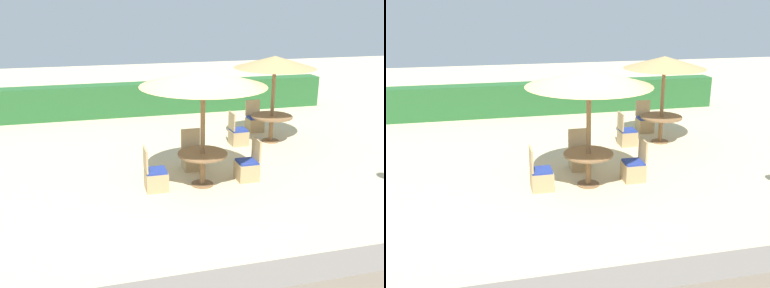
# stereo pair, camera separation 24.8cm
# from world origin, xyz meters

# --- Properties ---
(ground_plane) EXTENTS (40.00, 40.00, 0.00)m
(ground_plane) POSITION_xyz_m (0.00, 0.00, 0.00)
(ground_plane) COLOR beige
(hedge_row) EXTENTS (13.00, 0.70, 1.11)m
(hedge_row) POSITION_xyz_m (0.00, 6.94, 0.56)
(hedge_row) COLOR #28602D
(hedge_row) RESTS_ON ground_plane
(parasol_center) EXTENTS (2.60, 2.60, 2.48)m
(parasol_center) POSITION_xyz_m (0.19, 0.45, 2.31)
(parasol_center) COLOR olive
(parasol_center) RESTS_ON ground_plane
(round_table_center) EXTENTS (1.06, 1.06, 0.73)m
(round_table_center) POSITION_xyz_m (0.19, 0.45, 0.57)
(round_table_center) COLOR olive
(round_table_center) RESTS_ON ground_plane
(patio_chair_center_east) EXTENTS (0.46, 0.46, 0.93)m
(patio_chair_center_east) POSITION_xyz_m (1.25, 0.49, 0.26)
(patio_chair_center_east) COLOR tan
(patio_chair_center_east) RESTS_ON ground_plane
(patio_chair_center_west) EXTENTS (0.46, 0.46, 0.93)m
(patio_chair_center_west) POSITION_xyz_m (-0.83, 0.46, 0.26)
(patio_chair_center_west) COLOR tan
(patio_chair_center_west) RESTS_ON ground_plane
(patio_chair_center_north) EXTENTS (0.46, 0.46, 0.93)m
(patio_chair_center_north) POSITION_xyz_m (0.23, 1.45, 0.26)
(patio_chair_center_north) COLOR tan
(patio_chair_center_north) RESTS_ON ground_plane
(parasol_back_right) EXTENTS (2.22, 2.22, 2.40)m
(parasol_back_right) POSITION_xyz_m (2.91, 2.93, 2.23)
(parasol_back_right) COLOR olive
(parasol_back_right) RESTS_ON ground_plane
(round_table_back_right) EXTENTS (1.15, 1.15, 0.75)m
(round_table_back_right) POSITION_xyz_m (2.91, 2.93, 0.61)
(round_table_back_right) COLOR olive
(round_table_back_right) RESTS_ON ground_plane
(patio_chair_back_right_west) EXTENTS (0.46, 0.46, 0.93)m
(patio_chair_back_right_west) POSITION_xyz_m (1.90, 2.88, 0.26)
(patio_chair_back_right_west) COLOR tan
(patio_chair_back_right_west) RESTS_ON ground_plane
(patio_chair_back_right_north) EXTENTS (0.46, 0.46, 0.93)m
(patio_chair_back_right_north) POSITION_xyz_m (2.86, 4.02, 0.26)
(patio_chair_back_right_north) COLOR tan
(patio_chair_back_right_north) RESTS_ON ground_plane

